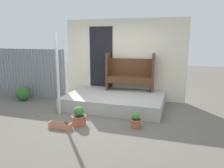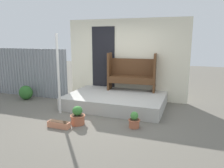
{
  "view_description": "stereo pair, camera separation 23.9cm",
  "coord_description": "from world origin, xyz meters",
  "px_view_note": "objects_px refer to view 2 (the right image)",
  "views": [
    {
      "loc": [
        1.88,
        -5.03,
        1.98
      ],
      "look_at": [
        0.2,
        0.33,
        0.81
      ],
      "focal_mm": 35.0,
      "sensor_mm": 36.0,
      "label": 1
    },
    {
      "loc": [
        2.11,
        -4.96,
        1.98
      ],
      "look_at": [
        0.2,
        0.33,
        0.81
      ],
      "focal_mm": 35.0,
      "sensor_mm": 36.0,
      "label": 2
    }
  ],
  "objects_px": {
    "support_post": "(58,75)",
    "shrub_by_fence": "(26,93)",
    "bench": "(132,72)",
    "flower_pot_middle": "(134,121)",
    "planter_box_rect": "(59,124)",
    "flower_pot_left": "(78,116)"
  },
  "relations": [
    {
      "from": "flower_pot_left",
      "to": "flower_pot_middle",
      "type": "relative_size",
      "value": 1.18
    },
    {
      "from": "bench",
      "to": "flower_pot_left",
      "type": "height_order",
      "value": "bench"
    },
    {
      "from": "support_post",
      "to": "shrub_by_fence",
      "type": "xyz_separation_m",
      "value": [
        -1.8,
        0.77,
        -0.82
      ]
    },
    {
      "from": "support_post",
      "to": "flower_pot_middle",
      "type": "bearing_deg",
      "value": -7.69
    },
    {
      "from": "bench",
      "to": "shrub_by_fence",
      "type": "distance_m",
      "value": 3.54
    },
    {
      "from": "bench",
      "to": "planter_box_rect",
      "type": "distance_m",
      "value": 2.95
    },
    {
      "from": "flower_pot_left",
      "to": "planter_box_rect",
      "type": "height_order",
      "value": "flower_pot_left"
    },
    {
      "from": "flower_pot_left",
      "to": "shrub_by_fence",
      "type": "relative_size",
      "value": 0.95
    },
    {
      "from": "support_post",
      "to": "shrub_by_fence",
      "type": "distance_m",
      "value": 2.12
    },
    {
      "from": "flower_pot_middle",
      "to": "support_post",
      "type": "bearing_deg",
      "value": 172.31
    },
    {
      "from": "flower_pot_left",
      "to": "planter_box_rect",
      "type": "xyz_separation_m",
      "value": [
        -0.31,
        -0.32,
        -0.12
      ]
    },
    {
      "from": "planter_box_rect",
      "to": "bench",
      "type": "bearing_deg",
      "value": 69.51
    },
    {
      "from": "planter_box_rect",
      "to": "shrub_by_fence",
      "type": "bearing_deg",
      "value": 144.93
    },
    {
      "from": "planter_box_rect",
      "to": "shrub_by_fence",
      "type": "xyz_separation_m",
      "value": [
        -2.33,
        1.63,
        0.16
      ]
    },
    {
      "from": "bench",
      "to": "shrub_by_fence",
      "type": "height_order",
      "value": "bench"
    },
    {
      "from": "bench",
      "to": "flower_pot_middle",
      "type": "relative_size",
      "value": 4.04
    },
    {
      "from": "support_post",
      "to": "bench",
      "type": "bearing_deg",
      "value": 49.54
    },
    {
      "from": "flower_pot_middle",
      "to": "shrub_by_fence",
      "type": "height_order",
      "value": "shrub_by_fence"
    },
    {
      "from": "flower_pot_middle",
      "to": "shrub_by_fence",
      "type": "relative_size",
      "value": 0.81
    },
    {
      "from": "shrub_by_fence",
      "to": "bench",
      "type": "bearing_deg",
      "value": 16.92
    },
    {
      "from": "support_post",
      "to": "planter_box_rect",
      "type": "bearing_deg",
      "value": -58.76
    },
    {
      "from": "flower_pot_left",
      "to": "planter_box_rect",
      "type": "relative_size",
      "value": 0.85
    }
  ]
}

